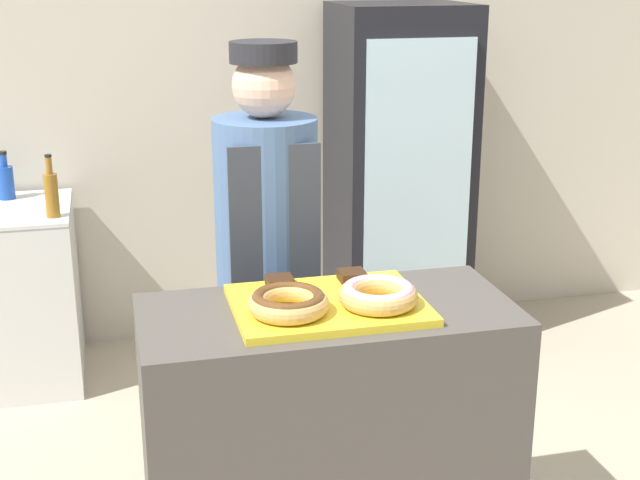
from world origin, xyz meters
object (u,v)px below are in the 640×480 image
object	(u,v)px
beverage_fridge	(398,181)
baker_person	(268,265)
donut_light_glaze	(378,294)
bottle_amber	(51,193)
brownie_back_right	(352,276)
serving_tray	(328,305)
bottle_blue_b	(5,181)
brownie_back_left	(280,282)
donut_chocolate_glaze	(288,302)

from	to	relation	value
beverage_fridge	baker_person	bearing A→B (deg)	-127.36
donut_light_glaze	bottle_amber	bearing A→B (deg)	120.82
brownie_back_right	bottle_amber	bearing A→B (deg)	123.97
donut_light_glaze	baker_person	bearing A→B (deg)	106.48
baker_person	bottle_amber	xyz separation A→B (m)	(-0.77, 0.96, 0.07)
serving_tray	bottle_blue_b	size ratio (longest dim) A/B	2.45
brownie_back_left	brownie_back_right	size ratio (longest dim) A/B	1.00
serving_tray	brownie_back_left	bearing A→B (deg)	127.58
serving_tray	bottle_blue_b	bearing A→B (deg)	118.80
baker_person	bottle_amber	bearing A→B (deg)	128.96
brownie_back_left	bottle_amber	distance (m)	1.59
donut_light_glaze	brownie_back_left	distance (m)	0.33
brownie_back_left	baker_person	xyz separation A→B (m)	(0.05, 0.46, -0.11)
donut_light_glaze	baker_person	size ratio (longest dim) A/B	0.14
beverage_fridge	brownie_back_right	bearing A→B (deg)	-113.30
donut_chocolate_glaze	bottle_amber	bearing A→B (deg)	113.52
donut_chocolate_glaze	brownie_back_right	xyz separation A→B (m)	(0.25, 0.21, -0.02)
donut_light_glaze	bottle_blue_b	xyz separation A→B (m)	(-1.20, 2.00, -0.07)
bottle_amber	beverage_fridge	bearing A→B (deg)	6.43
bottle_amber	serving_tray	bearing A→B (deg)	-61.76
donut_chocolate_glaze	serving_tray	bearing A→B (deg)	26.11
donut_light_glaze	baker_person	xyz separation A→B (m)	(-0.20, 0.67, -0.12)
bottle_amber	bottle_blue_b	bearing A→B (deg)	121.06
brownie_back_right	bottle_amber	xyz separation A→B (m)	(-0.96, 1.42, -0.03)
bottle_amber	brownie_back_right	bearing A→B (deg)	-56.03
brownie_back_right	brownie_back_left	bearing A→B (deg)	180.00
bottle_blue_b	serving_tray	bearing A→B (deg)	-61.20
brownie_back_left	beverage_fridge	distance (m)	1.85
donut_chocolate_glaze	bottle_blue_b	xyz separation A→B (m)	(-0.93, 2.00, -0.07)
serving_tray	brownie_back_left	world-z (taller)	brownie_back_left
donut_light_glaze	beverage_fridge	xyz separation A→B (m)	(0.67, 1.82, -0.14)
serving_tray	donut_light_glaze	size ratio (longest dim) A/B	2.40
brownie_back_left	bottle_amber	xyz separation A→B (m)	(-0.73, 1.42, -0.03)
brownie_back_left	bottle_amber	world-z (taller)	bottle_amber
brownie_back_left	bottle_blue_b	distance (m)	2.03
donut_chocolate_glaze	beverage_fridge	bearing A→B (deg)	62.73
donut_light_glaze	beverage_fridge	distance (m)	1.94
serving_tray	bottle_blue_b	distance (m)	2.21
donut_chocolate_glaze	brownie_back_right	world-z (taller)	donut_chocolate_glaze
baker_person	bottle_amber	distance (m)	1.23
serving_tray	bottle_amber	distance (m)	1.78
donut_chocolate_glaze	beverage_fridge	size ratio (longest dim) A/B	0.13
brownie_back_left	bottle_blue_b	xyz separation A→B (m)	(-0.95, 1.79, -0.06)
donut_chocolate_glaze	beverage_fridge	world-z (taller)	beverage_fridge
donut_chocolate_glaze	donut_light_glaze	bearing A→B (deg)	0.00
donut_chocolate_glaze	brownie_back_left	bearing A→B (deg)	85.25
brownie_back_left	bottle_blue_b	size ratio (longest dim) A/B	0.35
brownie_back_left	donut_light_glaze	bearing A→B (deg)	-40.88
baker_person	beverage_fridge	bearing A→B (deg)	52.64
donut_chocolate_glaze	beverage_fridge	distance (m)	2.05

